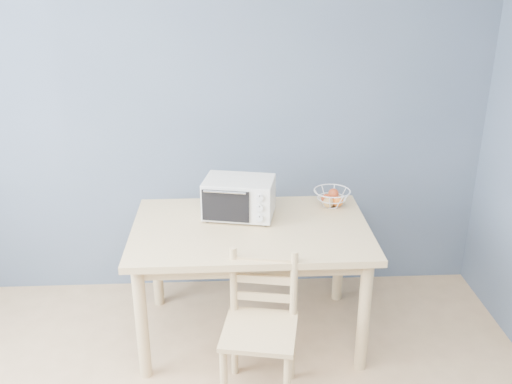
{
  "coord_description": "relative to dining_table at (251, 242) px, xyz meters",
  "views": [
    {
      "loc": [
        0.25,
        -1.42,
        2.22
      ],
      "look_at": [
        0.42,
        1.71,
        0.93
      ],
      "focal_mm": 40.0,
      "sensor_mm": 36.0,
      "label": 1
    }
  ],
  "objects": [
    {
      "name": "fruit_basket",
      "position": [
        0.53,
        0.28,
        0.16
      ],
      "size": [
        0.3,
        0.3,
        0.12
      ],
      "rotation": [
        0.0,
        0.0,
        -0.32
      ],
      "color": "white",
      "rests_on": "dining_table"
    },
    {
      "name": "toaster_oven",
      "position": [
        -0.08,
        0.15,
        0.23
      ],
      "size": [
        0.46,
        0.36,
        0.24
      ],
      "rotation": [
        0.0,
        0.0,
        -0.2
      ],
      "color": "beige",
      "rests_on": "dining_table"
    },
    {
      "name": "dining_chair",
      "position": [
        0.03,
        -0.53,
        -0.25
      ],
      "size": [
        0.44,
        0.44,
        0.81
      ],
      "rotation": [
        0.0,
        0.0,
        -0.19
      ],
      "color": "tan",
      "rests_on": "ground"
    },
    {
      "name": "room",
      "position": [
        -0.38,
        -1.61,
        0.65
      ],
      "size": [
        4.01,
        4.51,
        2.61
      ],
      "color": "tan",
      "rests_on": "ground"
    },
    {
      "name": "dining_table",
      "position": [
        0.0,
        0.0,
        0.0
      ],
      "size": [
        1.4,
        0.9,
        0.75
      ],
      "color": "tan",
      "rests_on": "ground"
    }
  ]
}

